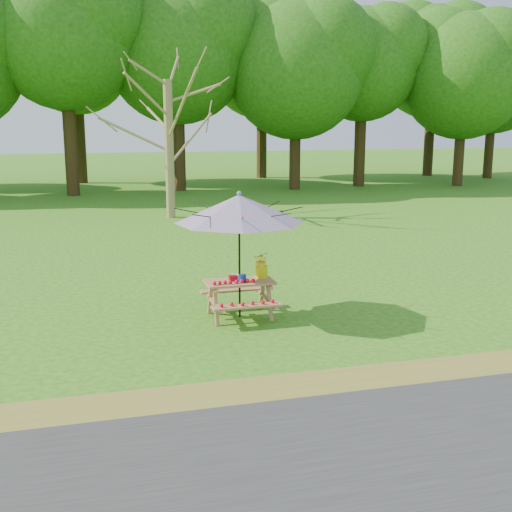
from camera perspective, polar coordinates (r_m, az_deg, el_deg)
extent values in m
plane|color=#276914|center=(10.71, -14.28, -7.15)|extent=(120.00, 120.00, 0.00)
cube|color=olive|center=(8.11, -13.85, -13.50)|extent=(120.00, 1.20, 0.01)
cylinder|color=olive|center=(23.07, -7.72, 9.33)|extent=(0.41, 0.41, 4.81)
cube|color=#9F6B47|center=(11.30, -1.47, -2.31)|extent=(1.20, 0.62, 0.04)
cube|color=#9F6B47|center=(10.86, -0.77, -4.49)|extent=(1.20, 0.22, 0.04)
cube|color=#9F6B47|center=(11.89, -2.09, -3.03)|extent=(1.20, 0.22, 0.04)
cylinder|color=black|center=(11.19, -1.48, 0.04)|extent=(0.04, 0.04, 2.25)
cone|color=teal|center=(11.05, -1.51, 4.23)|extent=(2.62, 2.62, 0.48)
sphere|color=teal|center=(11.02, -1.51, 5.59)|extent=(0.08, 0.08, 0.08)
cube|color=#AC0D1E|center=(11.29, -2.08, -1.96)|extent=(0.14, 0.12, 0.10)
cylinder|color=#122C97|center=(11.21, -1.21, -1.99)|extent=(0.13, 0.13, 0.13)
cube|color=white|center=(11.47, -1.91, -1.82)|extent=(0.13, 0.13, 0.07)
cylinder|color=#DAE20B|center=(11.52, 0.50, -1.38)|extent=(0.22, 0.22, 0.22)
imported|color=yellow|center=(11.47, 0.50, -0.36)|extent=(0.37, 0.35, 0.32)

